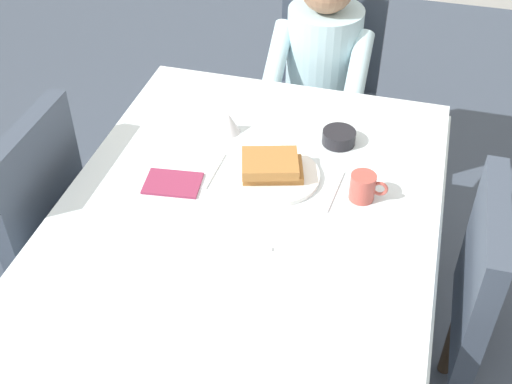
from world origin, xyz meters
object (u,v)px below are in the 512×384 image
at_px(chair_left_side, 22,222).
at_px(cup_coffee, 363,187).
at_px(plate_breakfast, 275,175).
at_px(fork_left_of_plate, 214,171).
at_px(breakfast_stack, 271,166).
at_px(bowl_butter, 339,137).
at_px(syrup_pitcher, 228,122).
at_px(dining_table_main, 244,239).
at_px(chair_right_side, 503,318).
at_px(spoon_near_edge, 245,248).
at_px(diner_person, 321,69).
at_px(chair_diner, 326,79).
at_px(knife_right_of_plate, 334,191).

distance_m(chair_left_side, cup_coffee, 1.13).
relative_size(plate_breakfast, fork_left_of_plate, 1.56).
relative_size(breakfast_stack, cup_coffee, 1.89).
xyz_separation_m(bowl_butter, fork_left_of_plate, (-0.35, -0.25, -0.02)).
bearing_deg(syrup_pitcher, cup_coffee, -24.86).
bearing_deg(syrup_pitcher, breakfast_stack, -45.42).
bearing_deg(chair_left_side, plate_breakfast, -76.34).
bearing_deg(chair_left_side, dining_table_main, -90.00).
bearing_deg(cup_coffee, plate_breakfast, 174.62).
bearing_deg(plate_breakfast, chair_right_side, -15.24).
relative_size(fork_left_of_plate, spoon_near_edge, 1.20).
bearing_deg(diner_person, syrup_pitcher, 71.83).
bearing_deg(chair_left_side, breakfast_stack, -76.31).
height_order(plate_breakfast, cup_coffee, cup_coffee).
bearing_deg(plate_breakfast, chair_diner, 90.33).
height_order(syrup_pitcher, fork_left_of_plate, syrup_pitcher).
bearing_deg(fork_left_of_plate, chair_right_side, -98.85).
relative_size(cup_coffee, spoon_near_edge, 0.75).
bearing_deg(chair_diner, chair_left_side, 55.33).
bearing_deg(fork_left_of_plate, dining_table_main, -138.50).
distance_m(dining_table_main, breakfast_stack, 0.24).
bearing_deg(diner_person, chair_right_side, 125.83).
relative_size(chair_diner, syrup_pitcher, 11.62).
distance_m(chair_left_side, bowl_butter, 1.09).
height_order(chair_diner, chair_right_side, same).
bearing_deg(dining_table_main, plate_breakfast, 77.45).
bearing_deg(syrup_pitcher, plate_breakfast, -43.54).
relative_size(cup_coffee, syrup_pitcher, 1.41).
height_order(diner_person, plate_breakfast, diner_person).
relative_size(chair_diner, chair_left_side, 1.00).
bearing_deg(diner_person, fork_left_of_plate, 77.56).
bearing_deg(spoon_near_edge, syrup_pitcher, 98.81).
distance_m(bowl_butter, syrup_pitcher, 0.37).
xyz_separation_m(plate_breakfast, knife_right_of_plate, (0.19, -0.02, -0.01)).
height_order(diner_person, fork_left_of_plate, diner_person).
relative_size(dining_table_main, chair_left_side, 1.64).
bearing_deg(chair_left_side, cup_coffee, -81.03).
distance_m(syrup_pitcher, fork_left_of_plate, 0.22).
bearing_deg(fork_left_of_plate, plate_breakfast, -81.86).
height_order(dining_table_main, knife_right_of_plate, knife_right_of_plate).
height_order(syrup_pitcher, spoon_near_edge, syrup_pitcher).
xyz_separation_m(chair_right_side, bowl_butter, (-0.57, 0.43, 0.23)).
height_order(breakfast_stack, knife_right_of_plate, breakfast_stack).
distance_m(chair_diner, chair_left_side, 1.42).
height_order(dining_table_main, bowl_butter, bowl_butter).
distance_m(dining_table_main, bowl_butter, 0.49).
distance_m(breakfast_stack, knife_right_of_plate, 0.21).
bearing_deg(knife_right_of_plate, spoon_near_edge, 152.47).
distance_m(diner_person, plate_breakfast, 0.82).
xyz_separation_m(breakfast_stack, spoon_near_edge, (0.01, -0.32, -0.04)).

